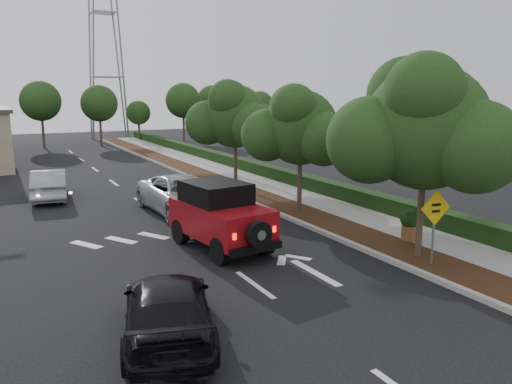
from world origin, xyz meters
TOP-DOWN VIEW (x-y plane):
  - ground at (0.00, 0.00)m, footprint 120.00×120.00m
  - curb at (4.60, 12.00)m, footprint 0.20×70.00m
  - planting_strip at (5.60, 12.00)m, footprint 1.80×70.00m
  - sidewalk at (7.50, 12.00)m, footprint 2.00×70.00m
  - hedge at (8.90, 12.00)m, footprint 0.80×70.00m
  - transmission_tower at (6.00, 48.00)m, footprint 7.00×4.00m
  - street_tree_near at (5.60, -0.50)m, footprint 3.80×3.80m
  - street_tree_mid at (5.60, 6.50)m, footprint 3.20×3.20m
  - street_tree_far at (5.60, 13.00)m, footprint 3.40×3.40m
  - red_jeep at (0.47, 3.63)m, footprint 2.43×4.55m
  - silver_suv_ahead at (1.12, 8.97)m, footprint 2.97×5.95m
  - black_suv_oncoming at (-3.05, -1.84)m, footprint 3.03×4.89m
  - silver_sedan_oncoming at (-3.80, 14.81)m, footprint 2.09×4.67m
  - speed_hump_sign at (5.40, -1.26)m, footprint 1.06×0.13m
  - terracotta_planter at (6.60, 0.92)m, footprint 0.67×0.67m

SIDE VIEW (x-z plane):
  - ground at x=0.00m, z-range 0.00..0.00m
  - transmission_tower at x=6.00m, z-range -14.00..14.00m
  - street_tree_near at x=5.60m, z-range -2.96..2.96m
  - street_tree_mid at x=5.60m, z-range -2.66..2.66m
  - street_tree_far at x=5.60m, z-range -2.81..2.81m
  - planting_strip at x=5.60m, z-range 0.00..0.12m
  - sidewalk at x=7.50m, z-range 0.00..0.12m
  - curb at x=4.60m, z-range 0.00..0.15m
  - hedge at x=8.90m, z-range 0.00..0.80m
  - black_suv_oncoming at x=-3.05m, z-range 0.00..1.32m
  - silver_sedan_oncoming at x=-3.80m, z-range 0.00..1.49m
  - terracotta_planter at x=6.60m, z-range 0.20..1.36m
  - silver_suv_ahead at x=1.12m, z-range 0.00..1.62m
  - red_jeep at x=0.47m, z-range 0.02..2.27m
  - speed_hump_sign at x=5.40m, z-range 0.44..2.71m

